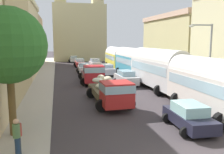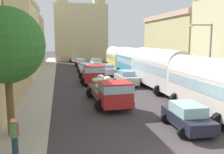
{
  "view_description": "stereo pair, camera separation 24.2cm",
  "coord_description": "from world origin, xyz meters",
  "px_view_note": "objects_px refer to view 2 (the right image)",
  "views": [
    {
      "loc": [
        -5.53,
        -7.67,
        5.11
      ],
      "look_at": [
        0.0,
        16.58,
        1.27
      ],
      "focal_mm": 38.65,
      "sensor_mm": 36.0,
      "label": 1
    },
    {
      "loc": [
        -5.29,
        -7.73,
        5.11
      ],
      "look_at": [
        0.0,
        16.58,
        1.27
      ],
      "focal_mm": 38.65,
      "sensor_mm": 36.0,
      "label": 2
    }
  ],
  "objects_px": {
    "car_1": "(81,63)",
    "car_2": "(75,59)",
    "parked_bus_2": "(132,61)",
    "car_5": "(108,69)",
    "car_0": "(85,68)",
    "car_6": "(96,63)",
    "car_4": "(126,78)",
    "parked_bus_0": "(210,84)",
    "parked_bus_3": "(117,57)",
    "pedestrian_1": "(15,136)",
    "cargo_truck_1": "(92,73)",
    "streetlamp_near": "(207,56)",
    "parked_bus_1": "(158,67)",
    "car_3": "(187,116)",
    "pedestrian_0": "(14,136)"
  },
  "relations": [
    {
      "from": "parked_bus_1",
      "to": "car_3",
      "type": "relative_size",
      "value": 2.42
    },
    {
      "from": "parked_bus_1",
      "to": "cargo_truck_1",
      "type": "bearing_deg",
      "value": 142.61
    },
    {
      "from": "parked_bus_0",
      "to": "car_0",
      "type": "bearing_deg",
      "value": 104.98
    },
    {
      "from": "car_4",
      "to": "car_6",
      "type": "xyz_separation_m",
      "value": [
        -0.54,
        19.4,
        -0.05
      ]
    },
    {
      "from": "streetlamp_near",
      "to": "cargo_truck_1",
      "type": "bearing_deg",
      "value": 125.93
    },
    {
      "from": "parked_bus_3",
      "to": "pedestrian_1",
      "type": "height_order",
      "value": "parked_bus_3"
    },
    {
      "from": "parked_bus_2",
      "to": "pedestrian_1",
      "type": "height_order",
      "value": "parked_bus_2"
    },
    {
      "from": "car_1",
      "to": "pedestrian_0",
      "type": "height_order",
      "value": "pedestrian_0"
    },
    {
      "from": "car_0",
      "to": "pedestrian_1",
      "type": "relative_size",
      "value": 2.47
    },
    {
      "from": "parked_bus_1",
      "to": "parked_bus_2",
      "type": "xyz_separation_m",
      "value": [
        0.0,
        9.0,
        -0.1
      ]
    },
    {
      "from": "parked_bus_0",
      "to": "cargo_truck_1",
      "type": "bearing_deg",
      "value": 114.23
    },
    {
      "from": "parked_bus_0",
      "to": "cargo_truck_1",
      "type": "height_order",
      "value": "parked_bus_0"
    },
    {
      "from": "car_3",
      "to": "parked_bus_2",
      "type": "bearing_deg",
      "value": 82.0
    },
    {
      "from": "car_0",
      "to": "car_3",
      "type": "distance_m",
      "value": 25.28
    },
    {
      "from": "car_1",
      "to": "car_5",
      "type": "distance_m",
      "value": 12.02
    },
    {
      "from": "parked_bus_2",
      "to": "car_5",
      "type": "distance_m",
      "value": 4.04
    },
    {
      "from": "car_1",
      "to": "car_5",
      "type": "relative_size",
      "value": 1.01
    },
    {
      "from": "parked_bus_3",
      "to": "car_5",
      "type": "relative_size",
      "value": 2.07
    },
    {
      "from": "parked_bus_2",
      "to": "car_6",
      "type": "distance_m",
      "value": 13.72
    },
    {
      "from": "car_0",
      "to": "car_2",
      "type": "height_order",
      "value": "car_0"
    },
    {
      "from": "pedestrian_0",
      "to": "pedestrian_1",
      "type": "distance_m",
      "value": 0.14
    },
    {
      "from": "car_0",
      "to": "car_5",
      "type": "xyz_separation_m",
      "value": [
        3.07,
        -2.71,
        0.02
      ]
    },
    {
      "from": "parked_bus_0",
      "to": "parked_bus_2",
      "type": "xyz_separation_m",
      "value": [
        -0.0,
        18.0,
        0.06
      ]
    },
    {
      "from": "parked_bus_2",
      "to": "car_0",
      "type": "distance_m",
      "value": 8.0
    },
    {
      "from": "parked_bus_0",
      "to": "car_4",
      "type": "distance_m",
      "value": 12.24
    },
    {
      "from": "car_0",
      "to": "car_6",
      "type": "relative_size",
      "value": 1.15
    },
    {
      "from": "parked_bus_1",
      "to": "car_4",
      "type": "height_order",
      "value": "parked_bus_1"
    },
    {
      "from": "parked_bus_0",
      "to": "parked_bus_1",
      "type": "relative_size",
      "value": 0.89
    },
    {
      "from": "parked_bus_2",
      "to": "cargo_truck_1",
      "type": "height_order",
      "value": "parked_bus_2"
    },
    {
      "from": "car_1",
      "to": "parked_bus_0",
      "type": "bearing_deg",
      "value": -79.46
    },
    {
      "from": "car_3",
      "to": "pedestrian_0",
      "type": "bearing_deg",
      "value": -169.86
    },
    {
      "from": "parked_bus_3",
      "to": "car_2",
      "type": "bearing_deg",
      "value": 114.39
    },
    {
      "from": "car_4",
      "to": "parked_bus_0",
      "type": "bearing_deg",
      "value": -77.8
    },
    {
      "from": "parked_bus_2",
      "to": "car_6",
      "type": "height_order",
      "value": "parked_bus_2"
    },
    {
      "from": "car_1",
      "to": "car_4",
      "type": "distance_m",
      "value": 20.28
    },
    {
      "from": "cargo_truck_1",
      "to": "car_0",
      "type": "relative_size",
      "value": 1.72
    },
    {
      "from": "parked_bus_3",
      "to": "cargo_truck_1",
      "type": "height_order",
      "value": "parked_bus_3"
    },
    {
      "from": "parked_bus_3",
      "to": "car_0",
      "type": "distance_m",
      "value": 7.48
    },
    {
      "from": "pedestrian_0",
      "to": "car_4",
      "type": "bearing_deg",
      "value": 59.13
    },
    {
      "from": "parked_bus_1",
      "to": "parked_bus_0",
      "type": "bearing_deg",
      "value": -90.0
    },
    {
      "from": "pedestrian_0",
      "to": "car_3",
      "type": "bearing_deg",
      "value": 10.14
    },
    {
      "from": "parked_bus_2",
      "to": "parked_bus_0",
      "type": "bearing_deg",
      "value": -90.0
    },
    {
      "from": "car_1",
      "to": "car_2",
      "type": "xyz_separation_m",
      "value": [
        -0.58,
        9.48,
        0.0
      ]
    },
    {
      "from": "car_6",
      "to": "pedestrian_1",
      "type": "xyz_separation_m",
      "value": [
        -8.8,
        -34.92,
        0.21
      ]
    },
    {
      "from": "parked_bus_1",
      "to": "car_3",
      "type": "height_order",
      "value": "parked_bus_1"
    },
    {
      "from": "parked_bus_0",
      "to": "parked_bus_2",
      "type": "distance_m",
      "value": 18.0
    },
    {
      "from": "car_1",
      "to": "car_3",
      "type": "bearing_deg",
      "value": -84.79
    },
    {
      "from": "streetlamp_near",
      "to": "car_4",
      "type": "bearing_deg",
      "value": 115.11
    },
    {
      "from": "car_1",
      "to": "car_2",
      "type": "height_order",
      "value": "car_1"
    },
    {
      "from": "parked_bus_2",
      "to": "car_1",
      "type": "xyz_separation_m",
      "value": [
        -5.93,
        13.88,
        -1.46
      ]
    }
  ]
}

